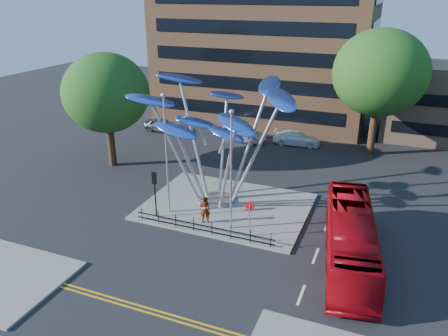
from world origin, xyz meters
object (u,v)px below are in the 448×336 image
at_px(traffic_light_island, 155,185).
at_px(red_bus, 350,238).
at_px(tree_right, 380,73).
at_px(parked_car_left, 162,125).
at_px(street_lamp_left, 166,144).
at_px(street_lamp_right, 231,160).
at_px(pedestrian, 205,210).
at_px(no_entry_sign_island, 250,213).
at_px(tree_left, 106,93).
at_px(parked_car_mid, 243,134).
at_px(leaf_sculpture, 216,115).
at_px(parked_car_right, 297,138).

distance_m(traffic_light_island, red_bus, 13.42).
relative_size(tree_right, parked_car_left, 2.73).
relative_size(street_lamp_left, red_bus, 0.78).
distance_m(street_lamp_right, pedestrian, 4.40).
relative_size(street_lamp_left, parked_car_left, 1.99).
relative_size(no_entry_sign_island, red_bus, 0.22).
bearing_deg(tree_left, parked_car_mid, 51.02).
relative_size(leaf_sculpture, red_bus, 1.13).
height_order(street_lamp_right, parked_car_left, street_lamp_right).
bearing_deg(parked_car_mid, pedestrian, -161.56).
xyz_separation_m(parked_car_mid, parked_car_right, (5.62, 1.07, -0.09)).
bearing_deg(traffic_light_island, tree_left, 140.19).
relative_size(leaf_sculpture, street_lamp_right, 1.53).
bearing_deg(leaf_sculpture, street_lamp_right, -55.09).
relative_size(street_lamp_right, parked_car_left, 1.87).
relative_size(leaf_sculpture, traffic_light_island, 3.71).
bearing_deg(street_lamp_right, traffic_light_island, -174.81).
height_order(parked_car_left, parked_car_right, parked_car_left).
xyz_separation_m(red_bus, pedestrian, (-9.80, 0.81, -0.42)).
height_order(street_lamp_right, pedestrian, street_lamp_right).
bearing_deg(street_lamp_left, tree_right, 55.95).
relative_size(street_lamp_left, pedestrian, 4.45).
xyz_separation_m(street_lamp_left, pedestrian, (3.07, -0.45, -4.22)).
relative_size(leaf_sculpture, parked_car_left, 2.87).
relative_size(street_lamp_right, parked_car_right, 1.70).
height_order(tree_right, traffic_light_island, tree_right).
bearing_deg(street_lamp_left, traffic_light_island, -116.57).
xyz_separation_m(traffic_light_island, red_bus, (13.38, -0.26, -1.05)).
bearing_deg(leaf_sculpture, red_bus, -23.04).
distance_m(leaf_sculpture, red_bus, 12.53).
distance_m(street_lamp_left, pedestrian, 5.24).
bearing_deg(tree_right, parked_car_right, 179.25).
xyz_separation_m(street_lamp_left, parked_car_right, (5.04, 18.60, -4.65)).
relative_size(tree_left, parked_car_right, 2.11).
height_order(street_lamp_left, parked_car_left, street_lamp_left).
distance_m(street_lamp_left, red_bus, 13.48).
bearing_deg(parked_car_mid, traffic_light_island, -172.79).
bearing_deg(pedestrian, traffic_light_island, -12.18).
xyz_separation_m(traffic_light_island, parked_car_left, (-9.83, 18.31, -1.86)).
bearing_deg(street_lamp_left, leaf_sculpture, 52.60).
xyz_separation_m(tree_right, leaf_sculpture, (-10.07, -15.32, -1.16)).
distance_m(leaf_sculpture, parked_car_right, 16.81).
bearing_deg(parked_car_right, no_entry_sign_island, 179.04).
height_order(street_lamp_left, traffic_light_island, street_lamp_left).
bearing_deg(street_lamp_right, red_bus, -5.53).
distance_m(tree_right, traffic_light_island, 24.06).
relative_size(traffic_light_island, pedestrian, 1.73).
relative_size(traffic_light_island, parked_car_right, 0.70).
relative_size(street_lamp_right, traffic_light_island, 2.42).
distance_m(leaf_sculpture, parked_car_left, 20.00).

